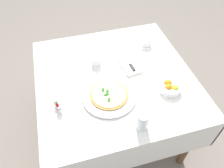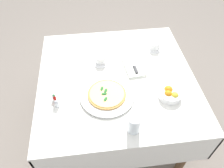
{
  "view_description": "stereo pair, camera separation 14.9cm",
  "coord_description": "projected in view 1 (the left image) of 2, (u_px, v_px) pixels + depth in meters",
  "views": [
    {
      "loc": [
        -1.05,
        0.31,
        1.85
      ],
      "look_at": [
        -0.09,
        0.04,
        0.74
      ],
      "focal_mm": 35.06,
      "sensor_mm": 36.0,
      "label": 1
    },
    {
      "loc": [
        -1.08,
        0.17,
        1.85
      ],
      "look_at": [
        -0.09,
        0.04,
        0.74
      ],
      "focal_mm": 35.06,
      "sensor_mm": 36.0,
      "label": 2
    }
  ],
  "objects": [
    {
      "name": "pepper_shaker",
      "position": [
        60.0,
        110.0,
        1.34
      ],
      "size": [
        0.03,
        0.03,
        0.06
      ],
      "color": "white",
      "rests_on": "dining_table"
    },
    {
      "name": "salt_shaker",
      "position": [
        56.0,
        104.0,
        1.37
      ],
      "size": [
        0.03,
        0.03,
        0.06
      ],
      "color": "white",
      "rests_on": "dining_table"
    },
    {
      "name": "napkin_folded",
      "position": [
        130.0,
        65.0,
        1.64
      ],
      "size": [
        0.23,
        0.15,
        0.02
      ],
      "rotation": [
        0.0,
        0.0,
        0.11
      ],
      "color": "white",
      "rests_on": "dining_table"
    },
    {
      "name": "ground_plane",
      "position": [
        114.0,
        128.0,
        2.11
      ],
      "size": [
        8.0,
        8.0,
        0.0
      ],
      "primitive_type": "plane",
      "color": "slate"
    },
    {
      "name": "coffee_cup_far_left",
      "position": [
        96.0,
        61.0,
        1.63
      ],
      "size": [
        0.13,
        0.13,
        0.07
      ],
      "color": "white",
      "rests_on": "dining_table"
    },
    {
      "name": "pizza_plate",
      "position": [
        109.0,
        96.0,
        1.43
      ],
      "size": [
        0.36,
        0.36,
        0.02
      ],
      "color": "white",
      "rests_on": "dining_table"
    },
    {
      "name": "hot_sauce_bottle",
      "position": [
        58.0,
        106.0,
        1.35
      ],
      "size": [
        0.02,
        0.02,
        0.08
      ],
      "color": "#B7140F",
      "rests_on": "dining_table"
    },
    {
      "name": "citrus_bowl",
      "position": [
        170.0,
        87.0,
        1.46
      ],
      "size": [
        0.15,
        0.15,
        0.07
      ],
      "color": "white",
      "rests_on": "dining_table"
    },
    {
      "name": "dining_table",
      "position": [
        114.0,
        88.0,
        1.67
      ],
      "size": [
        1.11,
        1.11,
        0.72
      ],
      "color": "white",
      "rests_on": "ground_plane"
    },
    {
      "name": "coffee_cup_near_right",
      "position": [
        146.0,
        42.0,
        1.78
      ],
      "size": [
        0.13,
        0.13,
        0.07
      ],
      "color": "white",
      "rests_on": "dining_table"
    },
    {
      "name": "dinner_knife",
      "position": [
        130.0,
        63.0,
        1.63
      ],
      "size": [
        0.2,
        0.03,
        0.01
      ],
      "rotation": [
        0.0,
        0.0,
        0.08
      ],
      "color": "silver",
      "rests_on": "napkin_folded"
    },
    {
      "name": "pizza",
      "position": [
        109.0,
        94.0,
        1.42
      ],
      "size": [
        0.25,
        0.25,
        0.02
      ],
      "color": "#C68E47",
      "rests_on": "pizza_plate"
    },
    {
      "name": "water_glass_left_edge",
      "position": [
        142.0,
        122.0,
        1.25
      ],
      "size": [
        0.07,
        0.07,
        0.12
      ],
      "color": "white",
      "rests_on": "dining_table"
    }
  ]
}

